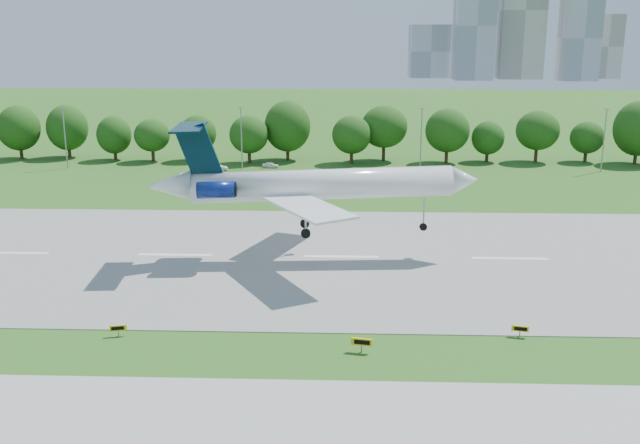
{
  "coord_description": "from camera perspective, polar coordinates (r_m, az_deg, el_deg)",
  "views": [
    {
      "loc": [
        0.45,
        -56.14,
        25.67
      ],
      "look_at": [
        -2.27,
        18.0,
        6.19
      ],
      "focal_mm": 40.0,
      "sensor_mm": 36.0,
      "label": 1
    }
  ],
  "objects": [
    {
      "name": "ground",
      "position": [
        61.74,
        1.51,
        -9.86
      ],
      "size": [
        600.0,
        600.0,
        0.0
      ],
      "primitive_type": "plane",
      "color": "#2A5A17",
      "rests_on": "ground"
    },
    {
      "name": "runway",
      "position": [
        85.1,
        1.7,
        -2.82
      ],
      "size": [
        400.0,
        45.0,
        0.08
      ],
      "primitive_type": "cube",
      "color": "gray",
      "rests_on": "ground"
    },
    {
      "name": "tree_line",
      "position": [
        149.42,
        1.92,
        7.21
      ],
      "size": [
        288.4,
        8.4,
        10.4
      ],
      "color": "#382314",
      "rests_on": "ground"
    },
    {
      "name": "light_poles",
      "position": [
        139.52,
        0.87,
        6.75
      ],
      "size": [
        175.9,
        0.25,
        12.19
      ],
      "color": "gray",
      "rests_on": "ground"
    },
    {
      "name": "skyline",
      "position": [
        457.77,
        15.2,
        14.82
      ],
      "size": [
        127.0,
        52.0,
        80.0
      ],
      "color": "#B2B2B7",
      "rests_on": "ground"
    },
    {
      "name": "airliner",
      "position": [
        82.82,
        -1.14,
        3.09
      ],
      "size": [
        38.4,
        27.92,
        13.09
      ],
      "rotation": [
        0.0,
        -0.02,
        0.08
      ],
      "color": "white",
      "rests_on": "ground"
    },
    {
      "name": "taxi_sign_left",
      "position": [
        65.67,
        -15.85,
        -8.17
      ],
      "size": [
        1.46,
        0.49,
        1.03
      ],
      "rotation": [
        0.0,
        0.0,
        0.23
      ],
      "color": "gray",
      "rests_on": "ground"
    },
    {
      "name": "taxi_sign_centre",
      "position": [
        60.24,
        3.35,
        -9.57
      ],
      "size": [
        1.79,
        0.54,
        1.25
      ],
      "rotation": [
        0.0,
        0.0,
        -0.19
      ],
      "color": "gray",
      "rests_on": "ground"
    },
    {
      "name": "taxi_sign_right",
      "position": [
        65.49,
        15.71,
        -8.22
      ],
      "size": [
        1.47,
        0.48,
        1.04
      ],
      "rotation": [
        0.0,
        0.0,
        -0.22
      ],
      "color": "gray",
      "rests_on": "ground"
    },
    {
      "name": "service_vehicle_a",
      "position": [
        141.27,
        -8.12,
        4.33
      ],
      "size": [
        3.53,
        1.38,
        1.15
      ],
      "primitive_type": "imported",
      "rotation": [
        0.0,
        0.0,
        1.62
      ],
      "color": "silver",
      "rests_on": "ground"
    },
    {
      "name": "service_vehicle_b",
      "position": [
        143.08,
        -3.97,
        4.57
      ],
      "size": [
        3.26,
        1.38,
        1.1
      ],
      "primitive_type": "imported",
      "rotation": [
        0.0,
        0.0,
        1.55
      ],
      "color": "silver",
      "rests_on": "ground"
    }
  ]
}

